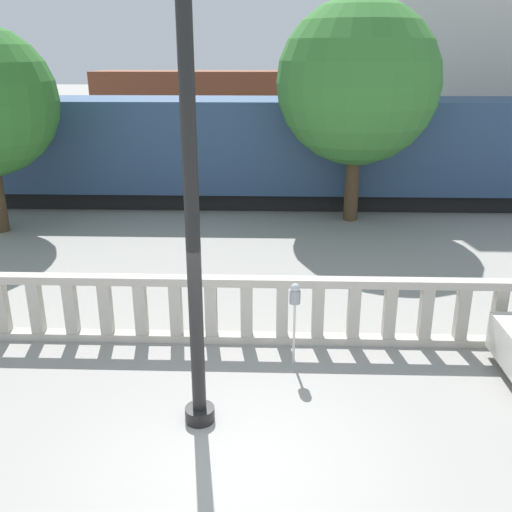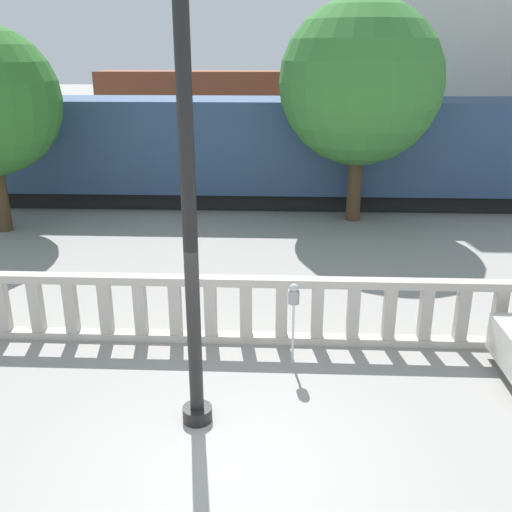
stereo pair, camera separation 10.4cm
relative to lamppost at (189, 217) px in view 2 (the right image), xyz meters
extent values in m
plane|color=gray|center=(0.54, -0.88, -2.93)|extent=(160.00, 160.00, 0.00)
cube|color=#BCB5A8|center=(0.54, 2.28, -2.86)|extent=(12.95, 0.24, 0.14)
cube|color=#BCB5A8|center=(0.54, 2.28, -1.78)|extent=(12.95, 0.24, 0.14)
cube|color=#BCB5A8|center=(-3.76, 2.28, -2.32)|extent=(0.20, 0.20, 0.94)
cube|color=#BCB5A8|center=(-3.15, 2.28, -2.32)|extent=(0.20, 0.20, 0.94)
cube|color=#BCB5A8|center=(-2.53, 2.28, -2.32)|extent=(0.20, 0.20, 0.94)
cube|color=#BCB5A8|center=(-1.92, 2.28, -2.32)|extent=(0.20, 0.20, 0.94)
cube|color=#BCB5A8|center=(-1.30, 2.28, -2.32)|extent=(0.20, 0.20, 0.94)
cube|color=#BCB5A8|center=(-0.69, 2.28, -2.32)|extent=(0.20, 0.20, 0.94)
cube|color=#BCB5A8|center=(-0.07, 2.28, -2.32)|extent=(0.20, 0.20, 0.94)
cube|color=#BCB5A8|center=(0.54, 2.28, -2.32)|extent=(0.20, 0.20, 0.94)
cube|color=#BCB5A8|center=(1.16, 2.28, -2.32)|extent=(0.20, 0.20, 0.94)
cube|color=#BCB5A8|center=(1.77, 2.28, -2.32)|extent=(0.20, 0.20, 0.94)
cube|color=#BCB5A8|center=(2.39, 2.28, -2.32)|extent=(0.20, 0.20, 0.94)
cube|color=#BCB5A8|center=(3.00, 2.28, -2.32)|extent=(0.20, 0.20, 0.94)
cube|color=#BCB5A8|center=(3.61, 2.28, -2.32)|extent=(0.20, 0.20, 0.94)
cube|color=#BCB5A8|center=(4.23, 2.28, -2.32)|extent=(0.20, 0.20, 0.94)
cube|color=#BCB5A8|center=(4.84, 2.28, -2.32)|extent=(0.20, 0.20, 0.94)
cylinder|color=black|center=(0.00, 0.00, -2.83)|extent=(0.41, 0.41, 0.20)
cylinder|color=black|center=(0.00, 0.00, 0.02)|extent=(0.19, 0.19, 5.50)
cylinder|color=silver|center=(1.34, 1.56, -2.38)|extent=(0.04, 0.04, 1.09)
cylinder|color=gray|center=(1.34, 1.56, -1.73)|extent=(0.17, 0.17, 0.22)
sphere|color=#B2B7BC|center=(1.34, 1.56, -1.58)|extent=(0.15, 0.15, 0.15)
cube|color=black|center=(0.39, 11.95, -2.65)|extent=(27.26, 2.09, 0.55)
cube|color=navy|center=(0.39, 11.95, -0.96)|extent=(27.82, 2.61, 2.83)
cube|color=black|center=(5.02, 26.89, -2.65)|extent=(27.94, 2.34, 0.55)
cube|color=brown|center=(5.02, 26.89, -0.80)|extent=(28.51, 2.93, 3.16)
cylinder|color=#4C3823|center=(3.29, 10.03, -1.79)|extent=(0.42, 0.42, 2.27)
sphere|color=#387A33|center=(3.29, 10.03, 1.05)|extent=(4.56, 4.56, 4.56)
cylinder|color=#4C3823|center=(-6.72, 8.55, -1.88)|extent=(0.43, 0.43, 2.09)
camera|label=1|loc=(1.00, -6.64, 1.93)|focal=40.00mm
camera|label=2|loc=(1.10, -6.64, 1.93)|focal=40.00mm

